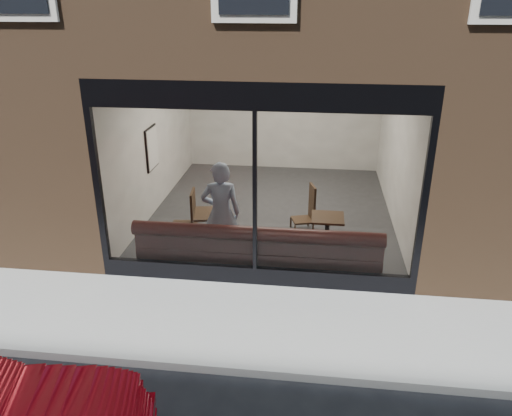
# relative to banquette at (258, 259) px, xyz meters

# --- Properties ---
(ground) EXTENTS (120.00, 120.00, 0.00)m
(ground) POSITION_rel_banquette_xyz_m (0.00, -2.45, -0.23)
(ground) COLOR black
(ground) RESTS_ON ground
(sidewalk_near) EXTENTS (40.00, 2.00, 0.01)m
(sidewalk_near) POSITION_rel_banquette_xyz_m (0.00, -1.45, -0.22)
(sidewalk_near) COLOR gray
(sidewalk_near) RESTS_ON ground
(kerb_near) EXTENTS (40.00, 0.10, 0.12)m
(kerb_near) POSITION_rel_banquette_xyz_m (0.00, -2.50, -0.17)
(kerb_near) COLOR gray
(kerb_near) RESTS_ON ground
(host_building_pier_left) EXTENTS (2.50, 12.00, 3.20)m
(host_building_pier_left) POSITION_rel_banquette_xyz_m (-3.75, 5.55, 1.38)
(host_building_pier_left) COLOR brown
(host_building_pier_left) RESTS_ON ground
(host_building_pier_right) EXTENTS (2.50, 12.00, 3.20)m
(host_building_pier_right) POSITION_rel_banquette_xyz_m (3.75, 5.55, 1.38)
(host_building_pier_right) COLOR brown
(host_building_pier_right) RESTS_ON ground
(host_building_backfill) EXTENTS (5.00, 6.00, 3.20)m
(host_building_backfill) POSITION_rel_banquette_xyz_m (0.00, 8.55, 1.38)
(host_building_backfill) COLOR brown
(host_building_backfill) RESTS_ON ground
(cafe_floor) EXTENTS (6.00, 6.00, 0.00)m
(cafe_floor) POSITION_rel_banquette_xyz_m (0.00, 2.55, -0.21)
(cafe_floor) COLOR #2D2D30
(cafe_floor) RESTS_ON ground
(cafe_ceiling) EXTENTS (6.00, 6.00, 0.00)m
(cafe_ceiling) POSITION_rel_banquette_xyz_m (0.00, 2.55, 2.97)
(cafe_ceiling) COLOR white
(cafe_ceiling) RESTS_ON host_building_upper
(cafe_wall_back) EXTENTS (5.00, 0.00, 5.00)m
(cafe_wall_back) POSITION_rel_banquette_xyz_m (0.00, 5.54, 1.37)
(cafe_wall_back) COLOR beige
(cafe_wall_back) RESTS_ON ground
(cafe_wall_left) EXTENTS (0.00, 6.00, 6.00)m
(cafe_wall_left) POSITION_rel_banquette_xyz_m (-2.49, 2.55, 1.37)
(cafe_wall_left) COLOR beige
(cafe_wall_left) RESTS_ON ground
(cafe_wall_right) EXTENTS (0.00, 6.00, 6.00)m
(cafe_wall_right) POSITION_rel_banquette_xyz_m (2.49, 2.55, 1.37)
(cafe_wall_right) COLOR beige
(cafe_wall_right) RESTS_ON ground
(storefront_kick) EXTENTS (5.00, 0.10, 0.30)m
(storefront_kick) POSITION_rel_banquette_xyz_m (0.00, -0.40, -0.08)
(storefront_kick) COLOR black
(storefront_kick) RESTS_ON ground
(storefront_header) EXTENTS (5.00, 0.10, 0.40)m
(storefront_header) POSITION_rel_banquette_xyz_m (0.00, -0.40, 2.77)
(storefront_header) COLOR black
(storefront_header) RESTS_ON host_building_upper
(storefront_mullion) EXTENTS (0.06, 0.10, 2.50)m
(storefront_mullion) POSITION_rel_banquette_xyz_m (0.00, -0.40, 1.32)
(storefront_mullion) COLOR black
(storefront_mullion) RESTS_ON storefront_kick
(storefront_glass) EXTENTS (4.80, 0.00, 4.80)m
(storefront_glass) POSITION_rel_banquette_xyz_m (0.00, -0.43, 1.33)
(storefront_glass) COLOR white
(storefront_glass) RESTS_ON storefront_kick
(banquette) EXTENTS (4.00, 0.55, 0.45)m
(banquette) POSITION_rel_banquette_xyz_m (0.00, 0.00, 0.00)
(banquette) COLOR #3B1615
(banquette) RESTS_ON cafe_floor
(person) EXTENTS (0.72, 0.52, 1.81)m
(person) POSITION_rel_banquette_xyz_m (-0.66, 0.28, 0.68)
(person) COLOR #A1B7D8
(person) RESTS_ON cafe_floor
(cafe_table_left) EXTENTS (0.69, 0.69, 0.04)m
(cafe_table_left) POSITION_rel_banquette_xyz_m (-0.90, 0.61, 0.52)
(cafe_table_left) COLOR #312013
(cafe_table_left) RESTS_ON cafe_floor
(cafe_table_right) EXTENTS (0.56, 0.56, 0.04)m
(cafe_table_right) POSITION_rel_banquette_xyz_m (1.13, 0.69, 0.52)
(cafe_table_right) COLOR #312013
(cafe_table_right) RESTS_ON cafe_floor
(cafe_chair_left) EXTENTS (0.52, 0.52, 0.04)m
(cafe_chair_left) POSITION_rel_banquette_xyz_m (-1.55, 1.10, 0.01)
(cafe_chair_left) COLOR #312013
(cafe_chair_left) RESTS_ON cafe_floor
(cafe_chair_right) EXTENTS (0.46, 0.46, 0.04)m
(cafe_chair_right) POSITION_rel_banquette_xyz_m (0.67, 1.65, 0.01)
(cafe_chair_right) COLOR #312013
(cafe_chair_right) RESTS_ON cafe_floor
(wall_poster) EXTENTS (0.02, 0.61, 0.81)m
(wall_poster) POSITION_rel_banquette_xyz_m (-2.45, 2.27, 1.18)
(wall_poster) COLOR white
(wall_poster) RESTS_ON cafe_wall_left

